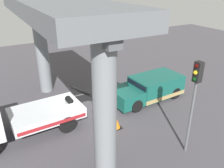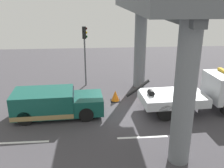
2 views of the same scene
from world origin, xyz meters
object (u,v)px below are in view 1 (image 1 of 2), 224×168
(tow_truck_white, at_px, (9,118))
(traffic_cone_orange, at_px, (116,122))
(traffic_light_near, at_px, (195,89))
(towed_van_green, at_px, (150,88))

(tow_truck_white, bearing_deg, traffic_cone_orange, 160.32)
(traffic_light_near, bearing_deg, traffic_cone_orange, -58.87)
(traffic_light_near, height_order, traffic_cone_orange, traffic_light_near)
(towed_van_green, bearing_deg, traffic_cone_orange, 26.61)
(traffic_cone_orange, bearing_deg, towed_van_green, -153.39)
(tow_truck_white, xyz_separation_m, towed_van_green, (-9.08, -0.04, -0.42))
(tow_truck_white, xyz_separation_m, traffic_cone_orange, (-5.25, 1.88, -0.85))
(towed_van_green, height_order, traffic_light_near, traffic_light_near)
(tow_truck_white, bearing_deg, towed_van_green, -179.72)
(tow_truck_white, height_order, traffic_light_near, traffic_light_near)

